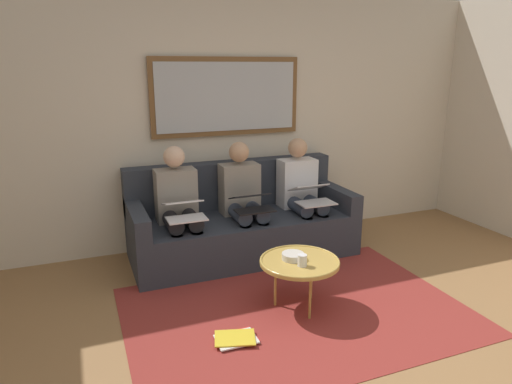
# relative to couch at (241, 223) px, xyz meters

# --- Properties ---
(ground_plane) EXTENTS (6.00, 5.20, 0.10)m
(ground_plane) POSITION_rel_couch_xyz_m (0.00, 2.12, -0.36)
(ground_plane) COLOR olive
(wall_rear) EXTENTS (6.00, 0.12, 2.60)m
(wall_rear) POSITION_rel_couch_xyz_m (0.00, -0.48, 0.99)
(wall_rear) COLOR beige
(wall_rear) RESTS_ON ground_plane
(area_rug) EXTENTS (2.60, 1.80, 0.01)m
(area_rug) POSITION_rel_couch_xyz_m (0.00, 1.27, -0.31)
(area_rug) COLOR maroon
(area_rug) RESTS_ON ground_plane
(couch) EXTENTS (2.20, 0.90, 0.90)m
(couch) POSITION_rel_couch_xyz_m (0.00, 0.00, 0.00)
(couch) COLOR #2D333D
(couch) RESTS_ON ground_plane
(framed_mirror) EXTENTS (1.56, 0.05, 0.78)m
(framed_mirror) POSITION_rel_couch_xyz_m (0.00, -0.39, 1.24)
(framed_mirror) COLOR brown
(coffee_table) EXTENTS (0.62, 0.62, 0.41)m
(coffee_table) POSITION_rel_couch_xyz_m (-0.05, 1.22, 0.08)
(coffee_table) COLOR tan
(coffee_table) RESTS_ON ground_plane
(cup) EXTENTS (0.07, 0.07, 0.09)m
(cup) POSITION_rel_couch_xyz_m (-0.02, 1.31, 0.13)
(cup) COLOR silver
(cup) RESTS_ON coffee_table
(bowl) EXTENTS (0.17, 0.17, 0.05)m
(bowl) POSITION_rel_couch_xyz_m (-0.01, 1.18, 0.11)
(bowl) COLOR beige
(bowl) RESTS_ON coffee_table
(person_left) EXTENTS (0.38, 0.58, 1.14)m
(person_left) POSITION_rel_couch_xyz_m (-0.64, 0.07, 0.30)
(person_left) COLOR silver
(person_left) RESTS_ON couch
(laptop_silver) EXTENTS (0.36, 0.40, 0.17)m
(laptop_silver) POSITION_rel_couch_xyz_m (-0.64, 0.30, 0.32)
(laptop_silver) COLOR silver
(person_middle) EXTENTS (0.38, 0.58, 1.14)m
(person_middle) POSITION_rel_couch_xyz_m (0.00, 0.07, 0.30)
(person_middle) COLOR gray
(person_middle) RESTS_ON couch
(laptop_black) EXTENTS (0.36, 0.33, 0.14)m
(laptop_black) POSITION_rel_couch_xyz_m (0.00, 0.31, 0.31)
(laptop_black) COLOR black
(person_right) EXTENTS (0.38, 0.58, 1.14)m
(person_right) POSITION_rel_couch_xyz_m (0.64, 0.07, 0.30)
(person_right) COLOR gray
(person_right) RESTS_ON couch
(laptop_white) EXTENTS (0.34, 0.35, 0.15)m
(laptop_white) POSITION_rel_couch_xyz_m (0.64, 0.31, 0.32)
(laptop_white) COLOR white
(magazine_stack) EXTENTS (0.33, 0.27, 0.03)m
(magazine_stack) POSITION_rel_couch_xyz_m (0.57, 1.47, -0.29)
(magazine_stack) COLOR red
(magazine_stack) RESTS_ON ground_plane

